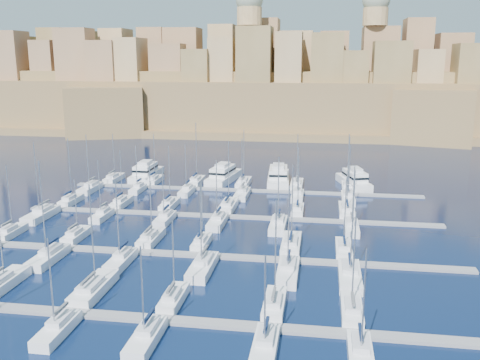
% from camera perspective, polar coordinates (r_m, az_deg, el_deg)
% --- Properties ---
extents(ground, '(600.00, 600.00, 0.00)m').
position_cam_1_polar(ground, '(98.34, -2.43, -5.68)').
color(ground, '#040D31').
rests_on(ground, ground).
extents(pontoon_near, '(84.00, 2.00, 0.40)m').
position_cam_1_polar(pontoon_near, '(67.82, -8.19, -14.55)').
color(pontoon_near, slate).
rests_on(pontoon_near, ground).
extents(pontoon_mid_near, '(84.00, 2.00, 0.40)m').
position_cam_1_polar(pontoon_mid_near, '(87.23, -3.97, -8.03)').
color(pontoon_mid_near, slate).
rests_on(pontoon_mid_near, ground).
extents(pontoon_mid_far, '(84.00, 2.00, 0.40)m').
position_cam_1_polar(pontoon_mid_far, '(107.64, -1.40, -3.90)').
color(pontoon_mid_far, slate).
rests_on(pontoon_mid_far, ground).
extents(pontoon_far, '(84.00, 2.00, 0.40)m').
position_cam_1_polar(pontoon_far, '(128.58, 0.33, -1.10)').
color(pontoon_far, slate).
rests_on(pontoon_far, ground).
extents(sailboat_1, '(3.02, 10.07, 14.71)m').
position_cam_1_polar(sailboat_1, '(82.60, -24.05, -9.99)').
color(sailboat_1, white).
rests_on(sailboat_1, ground).
extents(sailboat_2, '(3.16, 10.52, 15.44)m').
position_cam_1_polar(sailboat_2, '(76.61, -15.36, -11.08)').
color(sailboat_2, white).
rests_on(sailboat_2, ground).
extents(sailboat_3, '(2.42, 8.05, 11.38)m').
position_cam_1_polar(sailboat_3, '(71.84, -7.11, -12.42)').
color(sailboat_3, white).
rests_on(sailboat_3, ground).
extents(sailboat_4, '(2.60, 8.68, 14.59)m').
position_cam_1_polar(sailboat_4, '(69.89, 3.69, -13.06)').
color(sailboat_4, white).
rests_on(sailboat_4, ground).
extents(sailboat_5, '(2.59, 8.64, 13.53)m').
position_cam_1_polar(sailboat_5, '(69.82, 11.82, -13.36)').
color(sailboat_5, white).
rests_on(sailboat_5, ground).
extents(sailboat_8, '(2.47, 8.22, 12.23)m').
position_cam_1_polar(sailboat_8, '(67.47, -18.91, -14.81)').
color(sailboat_8, white).
rests_on(sailboat_8, ground).
extents(sailboat_9, '(2.61, 8.71, 12.03)m').
position_cam_1_polar(sailboat_9, '(63.31, -9.99, -16.20)').
color(sailboat_9, white).
rests_on(sailboat_9, ground).
extents(sailboat_10, '(2.62, 8.72, 11.77)m').
position_cam_1_polar(sailboat_10, '(60.70, 2.68, -17.38)').
color(sailboat_10, white).
rests_on(sailboat_10, ground).
extents(sailboat_11, '(2.57, 8.57, 13.01)m').
position_cam_1_polar(sailboat_11, '(60.71, 12.72, -17.69)').
color(sailboat_11, white).
rests_on(sailboat_11, ground).
extents(sailboat_12, '(2.34, 7.79, 13.13)m').
position_cam_1_polar(sailboat_12, '(105.02, -23.24, -5.11)').
color(sailboat_12, white).
rests_on(sailboat_12, ground).
extents(sailboat_13, '(2.42, 8.06, 10.98)m').
position_cam_1_polar(sailboat_13, '(99.19, -17.04, -5.66)').
color(sailboat_13, white).
rests_on(sailboat_13, ground).
extents(sailboat_14, '(2.72, 9.08, 14.17)m').
position_cam_1_polar(sailboat_14, '(94.66, -9.48, -6.12)').
color(sailboat_14, white).
rests_on(sailboat_14, ground).
extents(sailboat_15, '(2.30, 7.66, 11.45)m').
position_cam_1_polar(sailboat_15, '(91.65, -4.11, -6.64)').
color(sailboat_15, white).
rests_on(sailboat_15, ground).
extents(sailboat_16, '(3.05, 10.18, 14.54)m').
position_cam_1_polar(sailboat_16, '(90.79, 5.48, -6.83)').
color(sailboat_16, white).
rests_on(sailboat_16, ground).
extents(sailboat_17, '(2.55, 8.50, 12.77)m').
position_cam_1_polar(sailboat_17, '(90.00, 10.99, -7.21)').
color(sailboat_17, white).
rests_on(sailboat_17, ground).
extents(sailboat_19, '(2.91, 9.69, 16.55)m').
position_cam_1_polar(sailboat_19, '(90.11, -19.74, -7.71)').
color(sailboat_19, white).
rests_on(sailboat_19, ground).
extents(sailboat_20, '(2.60, 8.67, 14.06)m').
position_cam_1_polar(sailboat_20, '(85.71, -12.57, -8.32)').
color(sailboat_20, white).
rests_on(sailboat_20, ground).
extents(sailboat_21, '(3.05, 10.17, 13.85)m').
position_cam_1_polar(sailboat_21, '(81.35, -4.02, -9.20)').
color(sailboat_21, white).
rests_on(sailboat_21, ground).
extents(sailboat_22, '(3.00, 10.01, 14.04)m').
position_cam_1_polar(sailboat_22, '(79.73, 5.13, -9.69)').
color(sailboat_22, white).
rests_on(sailboat_22, ground).
extents(sailboat_23, '(3.13, 10.43, 16.77)m').
position_cam_1_polar(sailboat_23, '(79.55, 11.62, -9.95)').
color(sailboat_23, white).
rests_on(sailboat_23, ground).
extents(sailboat_24, '(2.48, 8.25, 14.70)m').
position_cam_1_polar(sailboat_24, '(123.26, -17.59, -2.08)').
color(sailboat_24, white).
rests_on(sailboat_24, ground).
extents(sailboat_25, '(2.53, 8.44, 12.40)m').
position_cam_1_polar(sailboat_25, '(118.69, -12.52, -2.35)').
color(sailboat_25, white).
rests_on(sailboat_25, ground).
extents(sailboat_26, '(2.58, 8.61, 13.63)m').
position_cam_1_polar(sailboat_26, '(115.36, -7.53, -2.58)').
color(sailboat_26, white).
rests_on(sailboat_26, ground).
extents(sailboat_27, '(2.98, 9.93, 14.71)m').
position_cam_1_polar(sailboat_27, '(113.14, -1.26, -2.77)').
color(sailboat_27, white).
rests_on(sailboat_27, ground).
extents(sailboat_28, '(2.36, 7.87, 12.25)m').
position_cam_1_polar(sailboat_28, '(110.64, 6.16, -3.23)').
color(sailboat_28, white).
rests_on(sailboat_28, ground).
extents(sailboat_29, '(3.09, 10.29, 16.21)m').
position_cam_1_polar(sailboat_29, '(111.81, 11.30, -3.21)').
color(sailboat_29, white).
rests_on(sailboat_29, ground).
extents(sailboat_30, '(3.15, 10.49, 15.79)m').
position_cam_1_polar(sailboat_30, '(114.18, -20.42, -3.45)').
color(sailboat_30, white).
rests_on(sailboat_30, ground).
extents(sailboat_31, '(2.32, 7.72, 12.31)m').
position_cam_1_polar(sailboat_31, '(110.03, -14.50, -3.67)').
color(sailboat_31, white).
rests_on(sailboat_31, ground).
extents(sailboat_32, '(2.52, 8.39, 11.53)m').
position_cam_1_polar(sailboat_32, '(105.35, -8.02, -4.11)').
color(sailboat_32, white).
rests_on(sailboat_32, ground).
extents(sailboat_33, '(2.73, 9.11, 13.11)m').
position_cam_1_polar(sailboat_33, '(102.53, -2.42, -4.46)').
color(sailboat_33, white).
rests_on(sailboat_33, ground).
extents(sailboat_34, '(2.88, 9.60, 14.07)m').
position_cam_1_polar(sailboat_34, '(100.77, 4.09, -4.79)').
color(sailboat_34, white).
rests_on(sailboat_34, ground).
extents(sailboat_35, '(2.56, 8.54, 12.74)m').
position_cam_1_polar(sailboat_35, '(101.16, 11.81, -4.98)').
color(sailboat_35, white).
rests_on(sailboat_35, ground).
extents(sailboat_36, '(2.69, 8.97, 12.66)m').
position_cam_1_polar(sailboat_36, '(142.63, -13.30, 0.17)').
color(sailboat_36, white).
rests_on(sailboat_36, ground).
extents(sailboat_37, '(2.54, 8.48, 12.89)m').
position_cam_1_polar(sailboat_37, '(138.68, -9.11, -0.01)').
color(sailboat_37, white).
rests_on(sailboat_37, ground).
extents(sailboat_38, '(2.77, 9.23, 15.88)m').
position_cam_1_polar(sailboat_38, '(136.10, -4.69, -0.12)').
color(sailboat_38, white).
rests_on(sailboat_38, ground).
extents(sailboat_39, '(2.89, 9.65, 14.36)m').
position_cam_1_polar(sailboat_39, '(134.05, 0.37, -0.28)').
color(sailboat_39, white).
rests_on(sailboat_39, ground).
extents(sailboat_40, '(2.90, 9.68, 13.58)m').
position_cam_1_polar(sailboat_40, '(132.82, 6.07, -0.48)').
color(sailboat_40, white).
rests_on(sailboat_40, ground).
extents(sailboat_41, '(2.57, 8.58, 13.90)m').
position_cam_1_polar(sailboat_41, '(132.32, 11.36, -0.72)').
color(sailboat_41, white).
rests_on(sailboat_41, ground).
extents(sailboat_42, '(2.84, 9.46, 14.07)m').
position_cam_1_polar(sailboat_42, '(133.42, -15.67, -0.83)').
color(sailboat_42, white).
rests_on(sailboat_42, ground).
extents(sailboat_43, '(2.18, 7.26, 11.55)m').
position_cam_1_polar(sailboat_43, '(130.11, -10.83, -0.94)').
color(sailboat_43, white).
rests_on(sailboat_43, ground).
extents(sailboat_44, '(2.40, 8.01, 12.19)m').
position_cam_1_polar(sailboat_44, '(126.27, -5.71, -1.19)').
color(sailboat_44, white).
rests_on(sailboat_44, ground).
extents(sailboat_45, '(2.75, 9.17, 13.95)m').
position_cam_1_polar(sailboat_45, '(123.11, 0.25, -1.48)').
color(sailboat_45, white).
rests_on(sailboat_45, ground).
extents(sailboat_46, '(2.60, 8.66, 12.21)m').
position_cam_1_polar(sailboat_46, '(122.18, 6.16, -1.67)').
color(sailboat_46, white).
rests_on(sailboat_46, ground).
extents(sailboat_47, '(2.87, 9.56, 13.09)m').
position_cam_1_polar(sailboat_47, '(121.80, 11.45, -1.90)').
color(sailboat_47, white).
rests_on(sailboat_47, ground).
extents(motor_yacht_a, '(4.88, 15.93, 5.25)m').
position_cam_1_polar(motor_yacht_a, '(143.26, -9.97, 0.78)').
color(motor_yacht_a, white).
rests_on(motor_yacht_a, ground).
extents(motor_yacht_b, '(7.33, 16.72, 5.25)m').
position_cam_1_polar(motor_yacht_b, '(138.19, -1.78, 0.53)').
color(motor_yacht_b, white).
rests_on(motor_yacht_b, ground).
extents(motor_yacht_c, '(6.39, 17.72, 5.25)m').
position_cam_1_polar(motor_yacht_c, '(136.93, 4.12, 0.39)').
color(motor_yacht_c, white).
rests_on(motor_yacht_c, ground).
extents(motor_yacht_d, '(8.61, 15.90, 5.25)m').
position_cam_1_polar(motor_yacht_d, '(135.75, 12.07, 0.02)').
color(motor_yacht_d, white).
rests_on(motor_yacht_d, ground).
extents(fortified_city, '(460.00, 108.95, 59.52)m').
position_cam_1_polar(fortified_city, '(247.91, 4.55, 9.03)').
color(fortified_city, brown).
rests_on(fortified_city, ground).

